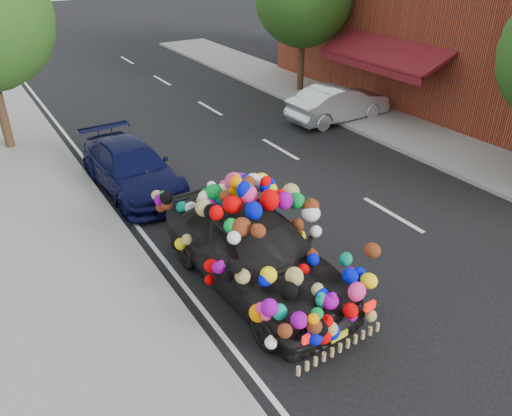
# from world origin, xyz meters

# --- Properties ---
(ground) EXTENTS (100.00, 100.00, 0.00)m
(ground) POSITION_xyz_m (0.00, 0.00, 0.00)
(ground) COLOR black
(ground) RESTS_ON ground
(sidewalk) EXTENTS (4.00, 60.00, 0.12)m
(sidewalk) POSITION_xyz_m (-4.30, 0.00, 0.06)
(sidewalk) COLOR gray
(sidewalk) RESTS_ON ground
(kerb) EXTENTS (0.15, 60.00, 0.13)m
(kerb) POSITION_xyz_m (-2.35, 0.00, 0.07)
(kerb) COLOR gray
(kerb) RESTS_ON ground
(footpath_far) EXTENTS (3.00, 40.00, 0.12)m
(footpath_far) POSITION_xyz_m (8.20, 3.00, 0.06)
(footpath_far) COLOR gray
(footpath_far) RESTS_ON ground
(lane_markings) EXTENTS (6.00, 50.00, 0.01)m
(lane_markings) POSITION_xyz_m (3.60, 0.00, 0.01)
(lane_markings) COLOR silver
(lane_markings) RESTS_ON ground
(plush_art_car) EXTENTS (2.52, 5.06, 2.27)m
(plush_art_car) POSITION_xyz_m (-0.76, -0.59, 1.17)
(plush_art_car) COLOR black
(plush_art_car) RESTS_ON ground
(navy_sedan) EXTENTS (1.92, 4.38, 1.25)m
(navy_sedan) POSITION_xyz_m (-1.38, 4.72, 0.63)
(navy_sedan) COLOR black
(navy_sedan) RESTS_ON ground
(silver_hatchback) EXTENTS (4.00, 1.49, 1.31)m
(silver_hatchback) POSITION_xyz_m (7.00, 6.24, 0.65)
(silver_hatchback) COLOR silver
(silver_hatchback) RESTS_ON ground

